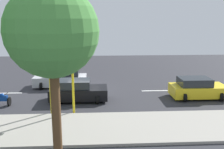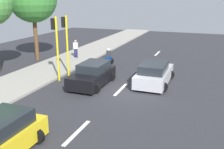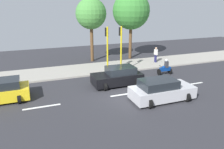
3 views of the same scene
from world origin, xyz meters
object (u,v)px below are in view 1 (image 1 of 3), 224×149
street_tree_center (52,32)px  car_black (78,91)px  car_silver (61,79)px  traffic_light_midblock (49,68)px  traffic_light_corner (72,68)px  car_yellow_cab (197,88)px

street_tree_center → car_black: bearing=179.0°
car_silver → traffic_light_midblock: traffic_light_midblock is taller
traffic_light_midblock → car_silver: bearing=-177.5°
traffic_light_corner → traffic_light_midblock: (0.00, -1.35, 0.00)m
car_yellow_cab → street_tree_center: size_ratio=0.57×
car_silver → car_yellow_cab: bearing=70.5°
car_yellow_cab → traffic_light_corner: size_ratio=0.89×
car_yellow_cab → car_black: (0.12, -8.82, -0.00)m
traffic_light_corner → street_tree_center: street_tree_center is taller
car_silver → traffic_light_corner: bearing=13.9°
car_yellow_cab → car_black: same height
car_yellow_cab → street_tree_center: street_tree_center is taller
car_silver → traffic_light_midblock: (6.60, 0.29, 2.22)m
car_silver → car_black: 4.21m
traffic_light_midblock → street_tree_center: bearing=12.7°
traffic_light_corner → street_tree_center: (5.54, -0.10, 2.39)m
street_tree_center → traffic_light_midblock: bearing=-167.3°
traffic_light_corner → street_tree_center: 6.04m
traffic_light_corner → traffic_light_midblock: bearing=-90.0°
car_silver → traffic_light_corner: (6.60, 1.64, 2.22)m
car_yellow_cab → traffic_light_corner: (2.87, -8.87, 2.22)m
car_yellow_cab → traffic_light_corner: 9.59m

